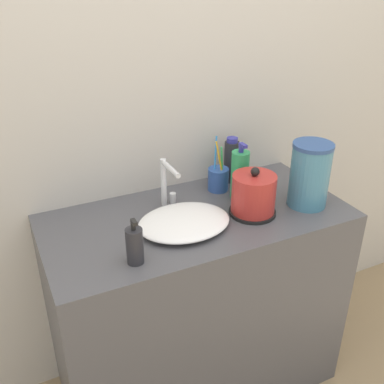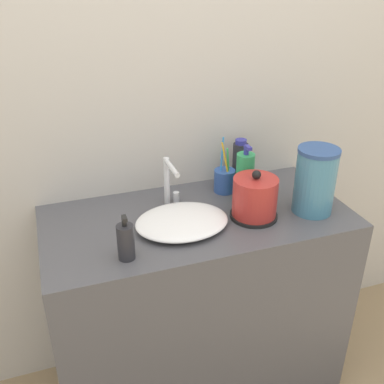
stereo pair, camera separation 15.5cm
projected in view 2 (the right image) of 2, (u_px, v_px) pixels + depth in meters
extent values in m
cube|color=beige|center=(172.00, 66.00, 1.63)|extent=(6.00, 0.04, 2.60)
cube|color=#4C4C51|center=(197.00, 305.00, 1.80)|extent=(1.10, 0.53, 0.83)
ellipsoid|color=white|center=(182.00, 221.00, 1.53)|extent=(0.32, 0.26, 0.04)
cylinder|color=silver|center=(167.00, 181.00, 1.65)|extent=(0.02, 0.02, 0.18)
cylinder|color=silver|center=(172.00, 168.00, 1.55)|extent=(0.02, 0.13, 0.02)
cylinder|color=silver|center=(176.00, 197.00, 1.69)|extent=(0.02, 0.02, 0.04)
cylinder|color=black|center=(254.00, 215.00, 1.60)|extent=(0.17, 0.17, 0.01)
cylinder|color=#B22D28|center=(255.00, 198.00, 1.57)|extent=(0.16, 0.16, 0.15)
sphere|color=black|center=(256.00, 175.00, 1.52)|extent=(0.03, 0.03, 0.03)
cylinder|color=#2D519E|center=(224.00, 181.00, 1.76)|extent=(0.08, 0.08, 0.09)
cylinder|color=#338CE0|center=(222.00, 161.00, 1.73)|extent=(0.02, 0.03, 0.18)
cylinder|color=green|center=(228.00, 166.00, 1.72)|extent=(0.03, 0.02, 0.15)
cylinder|color=yellow|center=(226.00, 164.00, 1.71)|extent=(0.04, 0.01, 0.17)
cylinder|color=#28282D|center=(126.00, 242.00, 1.35)|extent=(0.05, 0.05, 0.12)
cylinder|color=black|center=(124.00, 222.00, 1.32)|extent=(0.01, 0.01, 0.02)
cube|color=black|center=(124.00, 219.00, 1.30)|extent=(0.01, 0.03, 0.01)
cylinder|color=#2D9956|center=(245.00, 177.00, 1.68)|extent=(0.07, 0.07, 0.18)
cylinder|color=#333399|center=(246.00, 151.00, 1.63)|extent=(0.02, 0.02, 0.02)
cube|color=#333399|center=(248.00, 148.00, 1.61)|extent=(0.02, 0.04, 0.01)
cylinder|color=#28282D|center=(240.00, 164.00, 1.81)|extent=(0.06, 0.06, 0.17)
cylinder|color=#333399|center=(241.00, 142.00, 1.76)|extent=(0.04, 0.04, 0.02)
cylinder|color=teal|center=(315.00, 182.00, 1.59)|extent=(0.14, 0.14, 0.23)
cylinder|color=#2D4C84|center=(319.00, 151.00, 1.53)|extent=(0.15, 0.15, 0.01)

